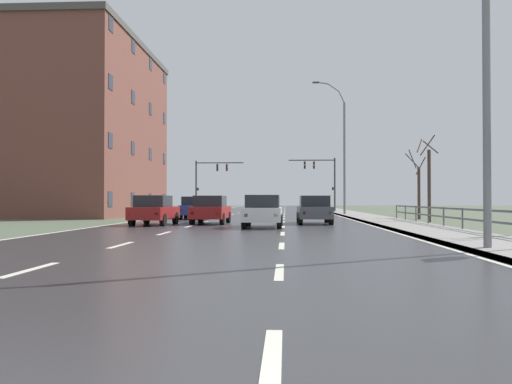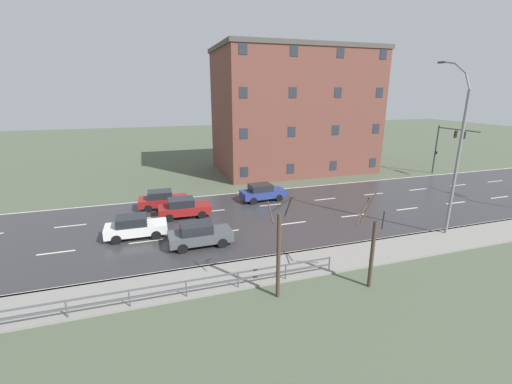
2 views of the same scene
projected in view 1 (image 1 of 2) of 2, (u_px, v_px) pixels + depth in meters
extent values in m
cube|color=#4C5642|center=(260.00, 215.00, 50.20)|extent=(160.00, 160.00, 0.12)
cube|color=#303033|center=(265.00, 211.00, 62.18)|extent=(14.00, 120.00, 0.02)
cube|color=beige|center=(30.00, 270.00, 9.80)|extent=(0.16, 2.20, 0.01)
cube|color=beige|center=(121.00, 245.00, 15.19)|extent=(0.16, 2.20, 0.01)
cube|color=beige|center=(164.00, 233.00, 20.58)|extent=(0.16, 2.20, 0.01)
cube|color=beige|center=(189.00, 226.00, 25.97)|extent=(0.16, 2.20, 0.01)
cube|color=beige|center=(206.00, 222.00, 31.36)|extent=(0.16, 2.20, 0.01)
cube|color=beige|center=(217.00, 219.00, 36.75)|extent=(0.16, 2.20, 0.01)
cube|color=beige|center=(226.00, 216.00, 42.14)|extent=(0.16, 2.20, 0.01)
cube|color=beige|center=(233.00, 214.00, 47.53)|extent=(0.16, 2.20, 0.01)
cube|color=beige|center=(238.00, 213.00, 52.92)|extent=(0.16, 2.20, 0.01)
cube|color=beige|center=(243.00, 212.00, 58.32)|extent=(0.16, 2.20, 0.01)
cube|color=beige|center=(246.00, 211.00, 63.71)|extent=(0.16, 2.20, 0.01)
cube|color=beige|center=(249.00, 210.00, 69.10)|extent=(0.16, 2.20, 0.01)
cube|color=beige|center=(252.00, 209.00, 74.49)|extent=(0.16, 2.20, 0.01)
cube|color=beige|center=(254.00, 209.00, 79.88)|extent=(0.16, 2.20, 0.01)
cube|color=beige|center=(256.00, 208.00, 85.27)|extent=(0.16, 2.20, 0.01)
cube|color=beige|center=(258.00, 208.00, 90.66)|extent=(0.16, 2.20, 0.01)
cube|color=beige|center=(259.00, 207.00, 96.05)|extent=(0.16, 2.20, 0.01)
cube|color=beige|center=(261.00, 207.00, 101.44)|extent=(0.16, 2.20, 0.01)
cube|color=beige|center=(262.00, 206.00, 106.83)|extent=(0.16, 2.20, 0.01)
cube|color=beige|center=(263.00, 206.00, 112.22)|extent=(0.16, 2.20, 0.01)
cube|color=beige|center=(264.00, 206.00, 117.61)|extent=(0.16, 2.20, 0.01)
cube|color=beige|center=(271.00, 365.00, 4.14)|extent=(0.16, 2.20, 0.01)
cube|color=beige|center=(279.00, 272.00, 9.54)|extent=(0.16, 2.20, 0.01)
cube|color=beige|center=(282.00, 246.00, 14.93)|extent=(0.16, 2.20, 0.01)
cube|color=beige|center=(283.00, 234.00, 20.32)|extent=(0.16, 2.20, 0.01)
cube|color=beige|center=(283.00, 227.00, 25.71)|extent=(0.16, 2.20, 0.01)
cube|color=beige|center=(284.00, 222.00, 31.10)|extent=(0.16, 2.20, 0.01)
cube|color=beige|center=(284.00, 219.00, 36.49)|extent=(0.16, 2.20, 0.01)
cube|color=beige|center=(284.00, 216.00, 41.88)|extent=(0.16, 2.20, 0.01)
cube|color=beige|center=(284.00, 215.00, 47.27)|extent=(0.16, 2.20, 0.01)
cube|color=beige|center=(284.00, 213.00, 52.66)|extent=(0.16, 2.20, 0.01)
cube|color=beige|center=(285.00, 212.00, 58.05)|extent=(0.16, 2.20, 0.01)
cube|color=beige|center=(285.00, 211.00, 63.44)|extent=(0.16, 2.20, 0.01)
cube|color=beige|center=(285.00, 210.00, 68.83)|extent=(0.16, 2.20, 0.01)
cube|color=beige|center=(285.00, 209.00, 74.22)|extent=(0.16, 2.20, 0.01)
cube|color=beige|center=(285.00, 209.00, 79.62)|extent=(0.16, 2.20, 0.01)
cube|color=beige|center=(285.00, 208.00, 85.01)|extent=(0.16, 2.20, 0.01)
cube|color=beige|center=(285.00, 208.00, 90.40)|extent=(0.16, 2.20, 0.01)
cube|color=beige|center=(285.00, 207.00, 95.79)|extent=(0.16, 2.20, 0.01)
cube|color=beige|center=(285.00, 207.00, 101.18)|extent=(0.16, 2.20, 0.01)
cube|color=beige|center=(285.00, 206.00, 106.57)|extent=(0.16, 2.20, 0.01)
cube|color=beige|center=(285.00, 206.00, 111.96)|extent=(0.16, 2.20, 0.01)
cube|color=beige|center=(285.00, 206.00, 117.35)|extent=(0.16, 2.20, 0.01)
cube|color=beige|center=(323.00, 211.00, 61.79)|extent=(0.16, 120.00, 0.01)
cube|color=beige|center=(208.00, 211.00, 62.56)|extent=(0.16, 120.00, 0.01)
cube|color=gray|center=(337.00, 211.00, 61.70)|extent=(3.00, 120.00, 0.12)
cube|color=slate|center=(325.00, 211.00, 61.78)|extent=(0.16, 120.00, 0.12)
cube|color=#515459|center=(462.00, 209.00, 21.92)|extent=(0.06, 26.10, 0.08)
cube|color=#515459|center=(462.00, 219.00, 21.91)|extent=(0.06, 26.10, 0.08)
cylinder|color=#515459|center=(486.00, 223.00, 19.30)|extent=(0.07, 0.07, 1.00)
cylinder|color=#515459|center=(462.00, 220.00, 21.91)|extent=(0.07, 0.07, 1.00)
cylinder|color=#515459|center=(444.00, 218.00, 24.52)|extent=(0.07, 0.07, 1.00)
cylinder|color=#515459|center=(428.00, 216.00, 27.12)|extent=(0.07, 0.07, 1.00)
cylinder|color=#515459|center=(416.00, 215.00, 29.73)|extent=(0.07, 0.07, 1.00)
cylinder|color=#515459|center=(405.00, 213.00, 32.33)|extent=(0.07, 0.07, 1.00)
cylinder|color=#515459|center=(396.00, 212.00, 34.94)|extent=(0.07, 0.07, 1.00)
cylinder|color=slate|center=(486.00, 69.00, 13.42)|extent=(0.20, 0.20, 9.39)
cylinder|color=slate|center=(344.00, 159.00, 45.74)|extent=(0.20, 0.20, 9.87)
cylinder|color=slate|center=(342.00, 97.00, 45.83)|extent=(0.57, 0.11, 1.06)
cylinder|color=slate|center=(334.00, 88.00, 45.89)|extent=(0.98, 0.11, 0.73)
cylinder|color=slate|center=(322.00, 83.00, 45.95)|extent=(1.12, 0.11, 0.30)
cube|color=#333335|center=(316.00, 82.00, 45.98)|extent=(0.56, 0.24, 0.12)
cylinder|color=#38383A|center=(335.00, 185.00, 57.97)|extent=(0.18, 0.18, 6.02)
cylinder|color=#38383A|center=(312.00, 160.00, 58.16)|extent=(5.10, 0.12, 0.12)
cube|color=black|center=(314.00, 165.00, 58.14)|extent=(0.20, 0.28, 0.80)
sphere|color=#2D2D2D|center=(314.00, 163.00, 57.99)|extent=(0.14, 0.14, 0.14)
sphere|color=#F2AD19|center=(314.00, 165.00, 57.99)|extent=(0.14, 0.14, 0.14)
sphere|color=#2D2D2D|center=(314.00, 167.00, 57.98)|extent=(0.14, 0.14, 0.14)
cube|color=black|center=(305.00, 165.00, 58.19)|extent=(0.20, 0.28, 0.80)
sphere|color=#2D2D2D|center=(305.00, 163.00, 58.05)|extent=(0.14, 0.14, 0.14)
sphere|color=#F2AD19|center=(305.00, 165.00, 58.04)|extent=(0.14, 0.14, 0.14)
sphere|color=#2D2D2D|center=(305.00, 167.00, 58.04)|extent=(0.14, 0.14, 0.14)
cube|color=black|center=(333.00, 189.00, 57.93)|extent=(0.18, 0.12, 0.32)
cylinder|color=#38383A|center=(196.00, 186.00, 60.62)|extent=(0.18, 0.18, 5.89)
cylinder|color=#38383A|center=(220.00, 163.00, 60.51)|extent=(5.50, 0.12, 0.12)
cube|color=black|center=(217.00, 168.00, 60.52)|extent=(0.20, 0.28, 0.80)
sphere|color=red|center=(217.00, 165.00, 60.37)|extent=(0.14, 0.14, 0.14)
sphere|color=#2D2D2D|center=(217.00, 167.00, 60.37)|extent=(0.14, 0.14, 0.14)
sphere|color=#2D2D2D|center=(217.00, 170.00, 60.36)|extent=(0.14, 0.14, 0.14)
cube|color=black|center=(227.00, 168.00, 60.45)|extent=(0.20, 0.28, 0.80)
sphere|color=red|center=(227.00, 165.00, 60.31)|extent=(0.14, 0.14, 0.14)
sphere|color=#2D2D2D|center=(227.00, 167.00, 60.30)|extent=(0.14, 0.14, 0.14)
sphere|color=#2D2D2D|center=(227.00, 170.00, 60.30)|extent=(0.14, 0.14, 0.14)
cube|color=black|center=(198.00, 189.00, 60.55)|extent=(0.18, 0.12, 0.32)
cube|color=maroon|center=(155.00, 213.00, 27.68)|extent=(1.89, 4.15, 0.64)
cube|color=black|center=(153.00, 201.00, 27.44)|extent=(1.62, 2.05, 0.60)
cube|color=slate|center=(158.00, 202.00, 28.38)|extent=(1.41, 0.12, 0.51)
cylinder|color=black|center=(175.00, 218.00, 28.87)|extent=(0.24, 0.67, 0.66)
cylinder|color=black|center=(147.00, 218.00, 29.01)|extent=(0.24, 0.67, 0.66)
cylinder|color=black|center=(163.00, 220.00, 26.33)|extent=(0.24, 0.67, 0.66)
cylinder|color=black|center=(132.00, 220.00, 26.48)|extent=(0.24, 0.67, 0.66)
cube|color=red|center=(130.00, 214.00, 25.71)|extent=(0.16, 0.04, 0.14)
cube|color=red|center=(156.00, 214.00, 25.60)|extent=(0.16, 0.04, 0.14)
cube|color=#474C51|center=(314.00, 212.00, 29.06)|extent=(1.82, 4.13, 0.64)
cube|color=black|center=(314.00, 201.00, 28.82)|extent=(1.59, 2.02, 0.60)
cube|color=slate|center=(313.00, 201.00, 29.77)|extent=(1.41, 0.10, 0.51)
cylinder|color=black|center=(327.00, 217.00, 30.30)|extent=(0.23, 0.66, 0.66)
cylinder|color=black|center=(299.00, 217.00, 30.36)|extent=(0.23, 0.66, 0.66)
cylinder|color=black|center=(331.00, 219.00, 27.76)|extent=(0.23, 0.66, 0.66)
cylinder|color=black|center=(301.00, 219.00, 27.82)|extent=(0.23, 0.66, 0.66)
cube|color=red|center=(304.00, 213.00, 27.06)|extent=(0.16, 0.04, 0.14)
cube|color=red|center=(330.00, 213.00, 27.01)|extent=(0.16, 0.04, 0.14)
cube|color=navy|center=(195.00, 210.00, 36.59)|extent=(2.00, 4.20, 0.64)
cube|color=black|center=(194.00, 201.00, 36.35)|extent=(1.68, 2.09, 0.60)
cube|color=slate|center=(196.00, 201.00, 37.30)|extent=(1.41, 0.16, 0.51)
cylinder|color=black|center=(208.00, 214.00, 37.86)|extent=(0.26, 0.67, 0.66)
cylinder|color=black|center=(186.00, 214.00, 37.85)|extent=(0.26, 0.67, 0.66)
cylinder|color=black|center=(205.00, 215.00, 35.31)|extent=(0.26, 0.67, 0.66)
cylinder|color=black|center=(181.00, 215.00, 35.31)|extent=(0.26, 0.67, 0.66)
cube|color=red|center=(181.00, 210.00, 34.56)|extent=(0.16, 0.05, 0.14)
cube|color=red|center=(201.00, 210.00, 34.56)|extent=(0.16, 0.05, 0.14)
cube|color=maroon|center=(211.00, 212.00, 29.02)|extent=(1.83, 4.13, 0.64)
cube|color=black|center=(210.00, 201.00, 28.78)|extent=(1.59, 2.03, 0.60)
cube|color=slate|center=(213.00, 201.00, 29.73)|extent=(1.41, 0.10, 0.51)
cylinder|color=black|center=(228.00, 217.00, 30.22)|extent=(0.23, 0.66, 0.66)
cylinder|color=black|center=(201.00, 217.00, 30.34)|extent=(0.23, 0.66, 0.66)
cylinder|color=black|center=(222.00, 219.00, 27.69)|extent=(0.23, 0.66, 0.66)
cylinder|color=black|center=(192.00, 219.00, 27.81)|extent=(0.23, 0.66, 0.66)
cube|color=red|center=(192.00, 213.00, 27.05)|extent=(0.16, 0.04, 0.14)
cube|color=red|center=(217.00, 213.00, 26.95)|extent=(0.16, 0.04, 0.14)
cube|color=silver|center=(263.00, 214.00, 25.21)|extent=(1.80, 4.12, 0.64)
cube|color=black|center=(263.00, 201.00, 24.97)|extent=(1.58, 2.02, 0.60)
cube|color=slate|center=(264.00, 202.00, 25.92)|extent=(1.40, 0.10, 0.51)
cylinder|color=black|center=(280.00, 220.00, 26.42)|extent=(0.23, 0.66, 0.66)
cylinder|color=black|center=(249.00, 220.00, 26.53)|extent=(0.23, 0.66, 0.66)
cylinder|color=black|center=(279.00, 222.00, 23.88)|extent=(0.23, 0.66, 0.66)
cylinder|color=black|center=(244.00, 222.00, 23.99)|extent=(0.23, 0.66, 0.66)
cube|color=red|center=(246.00, 215.00, 23.23)|extent=(0.16, 0.04, 0.14)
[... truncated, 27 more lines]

